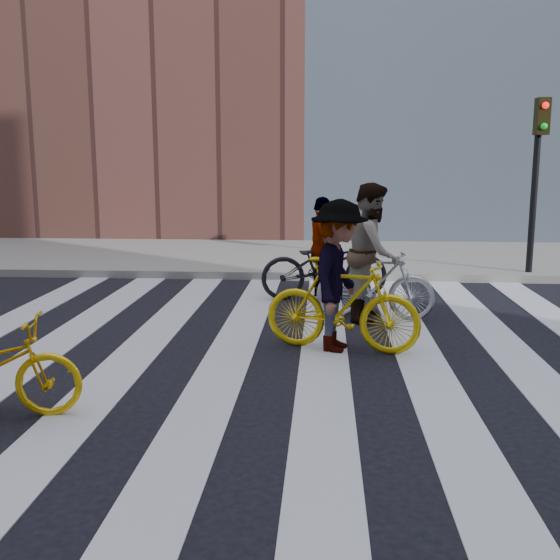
# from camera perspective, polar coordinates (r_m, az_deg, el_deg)

# --- Properties ---
(ground) EXTENTS (100.00, 100.00, 0.00)m
(ground) POSITION_cam_1_polar(r_m,az_deg,el_deg) (7.44, -0.41, -7.08)
(ground) COLOR black
(ground) RESTS_ON ground
(sidewalk_far) EXTENTS (100.00, 5.00, 0.15)m
(sidewalk_far) POSITION_cam_1_polar(r_m,az_deg,el_deg) (14.74, 1.77, 2.00)
(sidewalk_far) COLOR gray
(sidewalk_far) RESTS_ON ground
(zebra_crosswalk) EXTENTS (8.25, 10.00, 0.01)m
(zebra_crosswalk) POSITION_cam_1_polar(r_m,az_deg,el_deg) (7.44, -0.41, -7.04)
(zebra_crosswalk) COLOR silver
(zebra_crosswalk) RESTS_ON ground
(traffic_signal) EXTENTS (0.22, 0.42, 3.33)m
(traffic_signal) POSITION_cam_1_polar(r_m,az_deg,el_deg) (12.99, 21.54, 9.91)
(traffic_signal) COLOR black
(traffic_signal) RESTS_ON ground
(bike_silver_mid) EXTENTS (1.75, 0.79, 1.01)m
(bike_silver_mid) POSITION_cam_1_polar(r_m,az_deg,el_deg) (9.37, 8.26, -0.33)
(bike_silver_mid) COLOR #B1B3BC
(bike_silver_mid) RESTS_ON ground
(bike_yellow_right) EXTENTS (1.93, 0.96, 1.11)m
(bike_yellow_right) POSITION_cam_1_polar(r_m,az_deg,el_deg) (7.75, 5.43, -2.15)
(bike_yellow_right) COLOR yellow
(bike_yellow_right) RESTS_ON ground
(bike_dark_rear) EXTENTS (2.19, 1.17, 1.10)m
(bike_dark_rear) POSITION_cam_1_polar(r_m,az_deg,el_deg) (10.66, 3.92, 1.29)
(bike_dark_rear) COLOR black
(bike_dark_rear) RESTS_ON ground
(rider_mid) EXTENTS (0.89, 1.06, 1.93)m
(rider_mid) POSITION_cam_1_polar(r_m,az_deg,el_deg) (9.29, 8.03, 2.45)
(rider_mid) COLOR slate
(rider_mid) RESTS_ON ground
(rider_right) EXTENTS (0.93, 1.29, 1.79)m
(rider_right) POSITION_cam_1_polar(r_m,az_deg,el_deg) (7.68, 5.10, 0.33)
(rider_right) COLOR slate
(rider_right) RESTS_ON ground
(rider_rear) EXTENTS (0.61, 1.04, 1.66)m
(rider_rear) POSITION_cam_1_polar(r_m,az_deg,el_deg) (10.62, 3.67, 2.79)
(rider_rear) COLOR slate
(rider_rear) RESTS_ON ground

